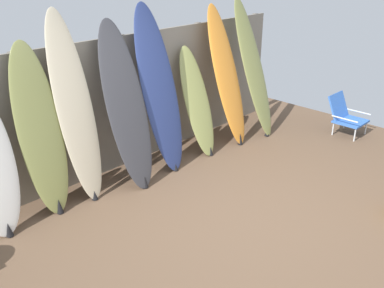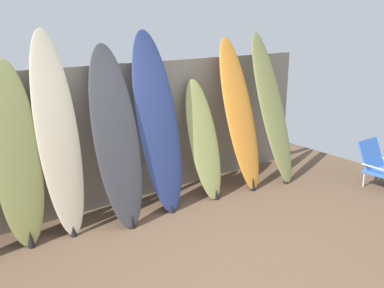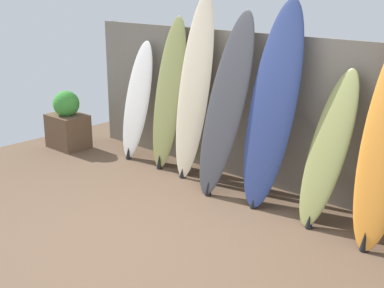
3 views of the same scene
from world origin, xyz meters
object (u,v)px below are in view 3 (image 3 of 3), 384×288
surfboard_white_0 (137,101)px  planter_box (68,123)px  surfboard_navy_4 (273,105)px  surfboard_olive_5 (328,149)px  surfboard_charcoal_3 (226,105)px  surfboard_olive_1 (169,95)px  surfboard_cream_2 (194,88)px

surfboard_white_0 → planter_box: surfboard_white_0 is taller
surfboard_white_0 → surfboard_navy_4: 2.29m
surfboard_navy_4 → surfboard_olive_5: bearing=-2.1°
surfboard_olive_5 → planter_box: surfboard_olive_5 is taller
surfboard_navy_4 → surfboard_charcoal_3: bearing=-174.6°
planter_box → surfboard_olive_1: bearing=15.0°
surfboard_cream_2 → planter_box: 2.28m
surfboard_cream_2 → planter_box: bearing=-168.2°
surfboard_olive_1 → surfboard_olive_5: surfboard_olive_1 is taller
planter_box → surfboard_charcoal_3: bearing=6.2°
surfboard_cream_2 → surfboard_olive_5: surfboard_cream_2 is taller
surfboard_navy_4 → planter_box: surfboard_navy_4 is taller
surfboard_white_0 → surfboard_cream_2: 1.10m
surfboard_white_0 → surfboard_cream_2: surfboard_cream_2 is taller
surfboard_olive_1 → planter_box: surfboard_olive_1 is taller
surfboard_cream_2 → surfboard_navy_4: (1.22, -0.09, -0.01)m
surfboard_olive_1 → surfboard_charcoal_3: bearing=-8.0°
surfboard_olive_5 → planter_box: bearing=-175.4°
surfboard_white_0 → surfboard_charcoal_3: (1.68, -0.14, 0.23)m
surfboard_navy_4 → surfboard_olive_5: size_ratio=1.42×
surfboard_olive_1 → surfboard_olive_5: bearing=-2.9°
surfboard_cream_2 → surfboard_olive_5: (1.92, -0.11, -0.34)m
surfboard_charcoal_3 → surfboard_navy_4: (0.60, 0.06, 0.08)m
surfboard_olive_1 → surfboard_charcoal_3: size_ratio=0.94×
surfboard_charcoal_3 → surfboard_navy_4: size_ratio=0.94×
surfboard_navy_4 → planter_box: (-3.33, -0.35, -0.72)m
surfboard_white_0 → planter_box: 1.22m
surfboard_navy_4 → surfboard_olive_5: surfboard_navy_4 is taller
surfboard_charcoal_3 → planter_box: size_ratio=2.43×
surfboard_charcoal_3 → planter_box: surfboard_charcoal_3 is taller
surfboard_olive_1 → surfboard_olive_5: 2.38m
surfboard_navy_4 → surfboard_white_0: bearing=178.0°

